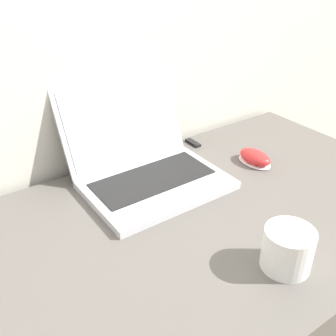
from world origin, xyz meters
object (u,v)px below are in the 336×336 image
at_px(usb_stick, 193,143).
at_px(computer_mouse, 255,158).
at_px(laptop, 144,161).
at_px(drink_cup, 288,248).

bearing_deg(usb_stick, computer_mouse, -69.84).
bearing_deg(laptop, drink_cup, -83.18).
bearing_deg(drink_cup, computer_mouse, 52.41).
bearing_deg(laptop, computer_mouse, -19.82).
xyz_separation_m(computer_mouse, usb_stick, (-0.07, 0.20, -0.01)).
bearing_deg(laptop, usb_stick, 20.18).
xyz_separation_m(laptop, usb_stick, (0.24, 0.09, -0.05)).
bearing_deg(usb_stick, laptop, -159.82).
distance_m(computer_mouse, usb_stick, 0.21).
xyz_separation_m(drink_cup, computer_mouse, (0.26, 0.34, -0.03)).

